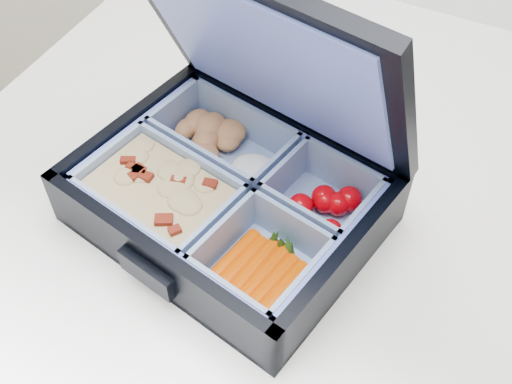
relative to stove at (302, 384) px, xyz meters
The scene contains 3 objects.
stove is the anchor object (origin of this frame).
bento_box 0.52m from the stove, 115.46° to the right, with size 0.22×0.17×0.05m, color black, non-canonical shape.
fork 0.49m from the stove, 137.19° to the left, with size 0.02×0.17×0.01m, color silver, non-canonical shape.
Camera 1 is at (0.27, 1.28, 1.38)m, focal length 45.00 mm.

